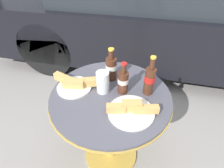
% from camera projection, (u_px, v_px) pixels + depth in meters
% --- Properties ---
extents(ground_plane, '(30.00, 30.00, 0.00)m').
position_uv_depth(ground_plane, '(111.00, 153.00, 1.51)').
color(ground_plane, gray).
extents(bistro_table, '(0.75, 0.75, 0.70)m').
position_uv_depth(bistro_table, '(111.00, 113.00, 1.18)').
color(bistro_table, gold).
rests_on(bistro_table, ground_plane).
extents(cola_bottle_left, '(0.06, 0.06, 0.25)m').
position_uv_depth(cola_bottle_left, '(150.00, 80.00, 1.01)').
color(cola_bottle_left, '#4C2819').
rests_on(cola_bottle_left, bistro_table).
extents(cola_bottle_right, '(0.07, 0.07, 0.21)m').
position_uv_depth(cola_bottle_right, '(123.00, 81.00, 1.03)').
color(cola_bottle_right, '#4C2819').
rests_on(cola_bottle_right, bistro_table).
extents(cola_bottle_center, '(0.07, 0.07, 0.22)m').
position_uv_depth(cola_bottle_center, '(111.00, 68.00, 1.13)').
color(cola_bottle_center, '#4C2819').
rests_on(cola_bottle_center, bistro_table).
extents(drinking_glass, '(0.08, 0.08, 0.14)m').
position_uv_depth(drinking_glass, '(103.00, 83.00, 1.05)').
color(drinking_glass, '#C68923').
rests_on(drinking_glass, bistro_table).
extents(lunch_plate_near, '(0.28, 0.26, 0.07)m').
position_uv_depth(lunch_plate_near, '(131.00, 110.00, 0.94)').
color(lunch_plate_near, silver).
rests_on(lunch_plate_near, bistro_table).
extents(lunch_plate_far, '(0.31, 0.22, 0.06)m').
position_uv_depth(lunch_plate_far, '(75.00, 84.00, 1.10)').
color(lunch_plate_far, silver).
rests_on(lunch_plate_far, bistro_table).
extents(parked_car, '(4.51, 1.66, 1.32)m').
position_uv_depth(parked_car, '(160.00, 16.00, 2.36)').
color(parked_car, black).
rests_on(parked_car, ground_plane).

